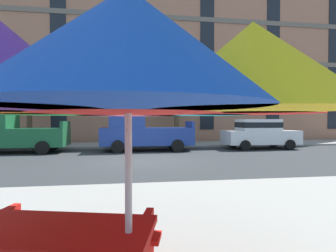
{
  "coord_description": "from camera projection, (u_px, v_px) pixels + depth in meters",
  "views": [
    {
      "loc": [
        -0.52,
        -11.21,
        1.7
      ],
      "look_at": [
        1.61,
        3.2,
        1.4
      ],
      "focal_mm": 28.32,
      "sensor_mm": 36.0,
      "label": 1
    }
  ],
  "objects": [
    {
      "name": "street_tree_left",
      "position": [
        31.0,
        97.0,
        16.81
      ],
      "size": [
        2.26,
        2.51,
        4.37
      ],
      "color": "brown",
      "rests_on": "ground"
    },
    {
      "name": "pickup_blue",
      "position": [
        143.0,
        133.0,
        14.87
      ],
      "size": [
        5.1,
        2.12,
        2.2
      ],
      "color": "navy",
      "rests_on": "ground"
    },
    {
      "name": "apartment_building",
      "position": [
        134.0,
        56.0,
        25.86
      ],
      "size": [
        38.97,
        12.08,
        16.0
      ],
      "color": "#A87056",
      "rests_on": "ground"
    },
    {
      "name": "street_tree_middle",
      "position": [
        174.0,
        92.0,
        18.74
      ],
      "size": [
        2.52,
        2.67,
        4.96
      ],
      "color": "brown",
      "rests_on": "ground"
    },
    {
      "name": "sidewalk_far",
      "position": [
        137.0,
        145.0,
        17.92
      ],
      "size": [
        56.0,
        3.6,
        0.12
      ],
      "primitive_type": "cube",
      "color": "gray",
      "rests_on": "ground"
    },
    {
      "name": "pickup_green",
      "position": [
        11.0,
        133.0,
        13.87
      ],
      "size": [
        5.1,
        2.12,
        2.2
      ],
      "color": "#195933",
      "rests_on": "ground"
    },
    {
      "name": "sedan_white",
      "position": [
        259.0,
        133.0,
        15.9
      ],
      "size": [
        4.4,
        1.98,
        1.78
      ],
      "color": "silver",
      "rests_on": "ground"
    },
    {
      "name": "ground_plane",
      "position": [
        142.0,
        161.0,
        11.2
      ],
      "size": [
        120.0,
        120.0,
        0.0
      ],
      "primitive_type": "plane",
      "color": "#2D3033"
    },
    {
      "name": "patio_umbrella",
      "position": [
        128.0,
        81.0,
        2.18
      ],
      "size": [
        3.3,
        3.3,
        2.36
      ],
      "color": "silver",
      "rests_on": "ground"
    }
  ]
}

